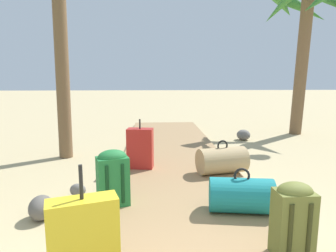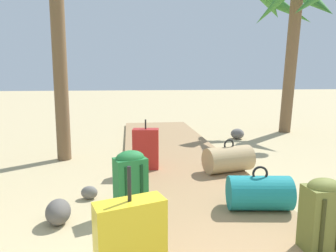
% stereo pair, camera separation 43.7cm
% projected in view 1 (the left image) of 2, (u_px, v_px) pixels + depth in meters
% --- Properties ---
extents(ground_plane, '(60.00, 60.00, 0.00)m').
position_uv_depth(ground_plane, '(178.00, 175.00, 4.48)').
color(ground_plane, tan).
extents(boardwalk, '(1.78, 7.95, 0.08)m').
position_uv_depth(boardwalk, '(174.00, 158.00, 5.26)').
color(boardwalk, '#9E7A51').
rests_on(boardwalk, ground).
extents(backpack_olive, '(0.28, 0.23, 0.60)m').
position_uv_depth(backpack_olive, '(293.00, 218.00, 2.25)').
color(backpack_olive, olive).
rests_on(backpack_olive, boardwalk).
extents(duffel_bag_tan, '(0.76, 0.52, 0.49)m').
position_uv_depth(duffel_bag_tan, '(222.00, 160.00, 4.28)').
color(duffel_bag_tan, tan).
rests_on(duffel_bag_tan, boardwalk).
extents(backpack_green, '(0.38, 0.31, 0.61)m').
position_uv_depth(backpack_green, '(113.00, 176.00, 3.19)').
color(backpack_green, '#237538').
rests_on(backpack_green, boardwalk).
extents(suitcase_red, '(0.41, 0.26, 0.75)m').
position_uv_depth(suitcase_red, '(140.00, 148.00, 4.51)').
color(suitcase_red, red).
rests_on(suitcase_red, boardwalk).
extents(suitcase_yellow, '(0.46, 0.29, 0.84)m').
position_uv_depth(suitcase_yellow, '(84.00, 245.00, 1.89)').
color(suitcase_yellow, gold).
rests_on(suitcase_yellow, boardwalk).
extents(duffel_bag_teal, '(0.68, 0.44, 0.47)m').
position_uv_depth(duffel_bag_teal, '(241.00, 195.00, 3.04)').
color(duffel_bag_teal, '#197A7F').
rests_on(duffel_bag_teal, boardwalk).
extents(palm_tree_far_right, '(2.01, 2.04, 3.78)m').
position_uv_depth(palm_tree_far_right, '(304.00, 19.00, 7.20)').
color(palm_tree_far_right, brown).
rests_on(palm_tree_far_right, ground).
extents(rock_right_far, '(0.35, 0.36, 0.25)m').
position_uv_depth(rock_right_far, '(243.00, 135.00, 6.94)').
color(rock_right_far, slate).
rests_on(rock_right_far, ground).
extents(rock_left_near, '(0.22, 0.17, 0.16)m').
position_uv_depth(rock_left_near, '(78.00, 190.00, 3.66)').
color(rock_left_near, slate).
rests_on(rock_left_near, ground).
extents(rock_left_mid, '(0.28, 0.34, 0.25)m').
position_uv_depth(rock_left_mid, '(41.00, 208.00, 3.06)').
color(rock_left_mid, '#5B5651').
rests_on(rock_left_mid, ground).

